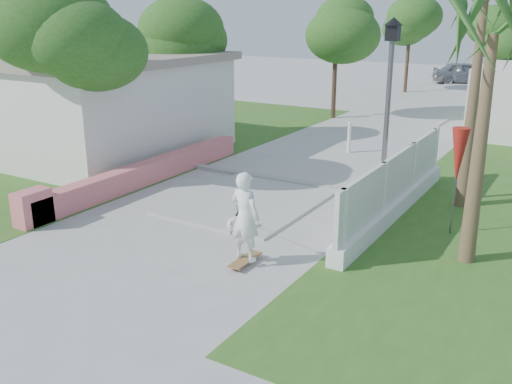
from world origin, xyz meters
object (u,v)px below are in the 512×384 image
Objects in this scene: street_lamp at (388,107)px; parked_car at (466,73)px; skateboarder at (240,212)px; patio_umbrella at (458,157)px; bollard at (349,137)px; dog at (236,222)px.

street_lamp is 1.07× the size of parked_car.
parked_car is (-3.56, 26.45, -1.72)m from street_lamp.
street_lamp is 26.74m from parked_car.
street_lamp reaches higher than skateboarder.
street_lamp reaches higher than patio_umbrella.
bollard is at bearing 129.91° from patio_umbrella.
parked_car is at bearing 101.24° from patio_umbrella.
street_lamp is 4.07× the size of bollard.
street_lamp is at bearing -59.04° from bollard.
street_lamp is at bearing -103.61° from skateboarder.
dog is 29.85m from parked_car.
patio_umbrella reaches higher than bollard.
skateboarder reaches higher than dog.
patio_umbrella reaches higher than parked_car.
street_lamp is 4.52m from dog.
parked_car is at bearing -79.90° from skateboarder.
dog is at bearing -45.20° from skateboarder.
skateboarder is (1.22, -8.61, 0.23)m from bollard.
bollard is 8.70m from skateboarder.
street_lamp reaches higher than parked_car.
skateboarder is at bearing -81.95° from bollard.
parked_car is (-0.86, 21.95, 0.12)m from bollard.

